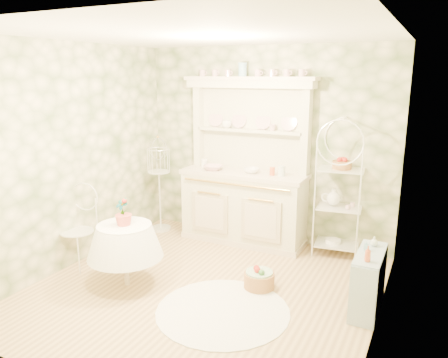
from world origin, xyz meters
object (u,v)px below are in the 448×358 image
at_px(side_shelf, 368,281).
at_px(birdcage_stand, 159,185).
at_px(bakers_rack, 340,189).
at_px(cafe_chair, 77,230).
at_px(kitchen_dresser, 244,162).
at_px(round_table, 126,252).
at_px(floor_basket, 259,280).

distance_m(side_shelf, birdcage_stand, 3.38).
distance_m(bakers_rack, cafe_chair, 3.32).
bearing_deg(birdcage_stand, kitchen_dresser, 6.14).
bearing_deg(birdcage_stand, cafe_chair, -96.12).
bearing_deg(cafe_chair, bakers_rack, 19.49).
relative_size(bakers_rack, side_shelf, 2.48).
bearing_deg(round_table, cafe_chair, 170.88).
bearing_deg(side_shelf, kitchen_dresser, 151.40).
distance_m(kitchen_dresser, side_shelf, 2.36).
xyz_separation_m(side_shelf, cafe_chair, (-3.36, -0.51, 0.16)).
relative_size(kitchen_dresser, birdcage_stand, 1.61).
bearing_deg(bakers_rack, round_table, -141.82).
bearing_deg(round_table, kitchen_dresser, 70.72).
xyz_separation_m(kitchen_dresser, bakers_rack, (1.30, 0.09, -0.25)).
distance_m(kitchen_dresser, floor_basket, 1.77).
distance_m(bakers_rack, birdcage_stand, 2.64).
relative_size(bakers_rack, birdcage_stand, 1.25).
bearing_deg(cafe_chair, kitchen_dresser, 35.58).
bearing_deg(bakers_rack, floor_basket, -119.71).
bearing_deg(bakers_rack, side_shelf, -71.67).
xyz_separation_m(kitchen_dresser, cafe_chair, (-1.48, -1.67, -0.67)).
xyz_separation_m(bakers_rack, birdcage_stand, (-2.62, -0.24, -0.18)).
height_order(kitchen_dresser, cafe_chair, kitchen_dresser).
distance_m(round_table, floor_basket, 1.52).
bearing_deg(bakers_rack, kitchen_dresser, 177.81).
xyz_separation_m(side_shelf, floor_basket, (-1.14, -0.06, -0.21)).
bearing_deg(round_table, side_shelf, 14.45).
height_order(kitchen_dresser, floor_basket, kitchen_dresser).
relative_size(cafe_chair, floor_basket, 3.04).
distance_m(birdcage_stand, floor_basket, 2.40).
xyz_separation_m(bakers_rack, round_table, (-1.94, -1.90, -0.49)).
height_order(round_table, floor_basket, round_table).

